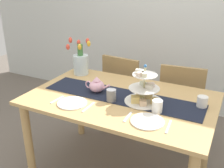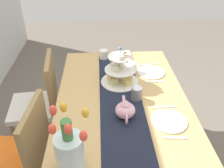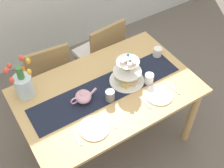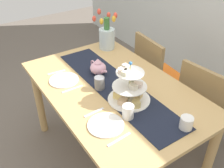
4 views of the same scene
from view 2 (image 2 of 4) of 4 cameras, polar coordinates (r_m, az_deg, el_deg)
ground_plane at (r=2.31m, az=1.90°, el=-18.64°), size 8.00×8.00×0.00m
dining_table at (r=1.84m, az=2.28°, el=-5.87°), size 1.49×0.94×0.77m
chair_left at (r=1.83m, az=-20.21°, el=-15.36°), size 0.46×0.46×0.91m
chair_right at (r=2.28m, az=-16.48°, el=-3.63°), size 0.46×0.46×0.91m
table_runner at (r=1.77m, az=1.98°, el=-2.97°), size 1.33×0.30×0.00m
tiered_cake_stand at (r=1.88m, az=1.94°, el=2.73°), size 0.30×0.30×0.30m
teapot at (r=1.56m, az=3.14°, el=-6.11°), size 0.24×0.13×0.14m
tulip_vase at (r=1.25m, az=-10.02°, el=-14.73°), size 0.22×0.18×0.37m
cream_jug at (r=2.27m, az=-1.99°, el=7.01°), size 0.08×0.08×0.08m
dinner_plate_left at (r=1.60m, az=13.34°, el=-8.51°), size 0.23×0.23×0.01m
fork_left at (r=1.50m, az=14.73°, el=-12.22°), size 0.03×0.15×0.01m
knife_left at (r=1.71m, az=12.13°, el=-5.34°), size 0.02×0.17×0.01m
dinner_plate_right at (r=2.08m, az=9.19°, el=2.73°), size 0.23×0.23×0.01m
fork_right at (r=1.96m, az=9.98°, el=0.52°), size 0.02×0.15×0.01m
knife_right at (r=2.20m, az=8.48°, el=4.60°), size 0.03×0.17×0.01m
mug_grey at (r=1.72m, az=5.84°, el=-2.21°), size 0.08×0.08×0.09m
mug_white_text at (r=2.04m, az=4.81°, el=3.87°), size 0.08×0.08×0.09m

